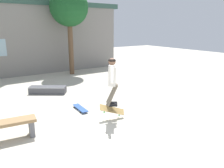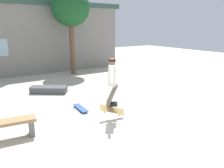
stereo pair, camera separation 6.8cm
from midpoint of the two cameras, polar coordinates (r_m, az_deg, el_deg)
name	(u,v)px [view 1 (the left image)]	position (r m, az deg, el deg)	size (l,w,h in m)	color
ground_plane	(109,127)	(6.25, -1.22, -11.27)	(40.00, 40.00, 0.00)	beige
building_backdrop	(27,37)	(13.49, -21.48, 11.41)	(12.18, 0.52, 5.44)	gray
tree_right	(69,8)	(13.02, -11.33, 18.90)	(2.14, 2.14, 4.86)	brown
park_bench	(2,128)	(6.06, -27.17, -10.11)	(1.64, 0.58, 0.50)	#99754C
skate_ledge	(48,90)	(9.63, -16.63, -1.47)	(1.50, 1.23, 0.30)	#4C4C51
skater	(112,78)	(6.33, -0.30, 1.64)	(0.73, 1.04, 1.42)	silver
skateboard_flipping	(112,110)	(6.67, -0.28, -6.74)	(0.82, 0.39, 0.42)	#AD894C
skateboard_resting	(80,108)	(7.52, -8.55, -6.20)	(0.27, 0.88, 0.08)	#2D519E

